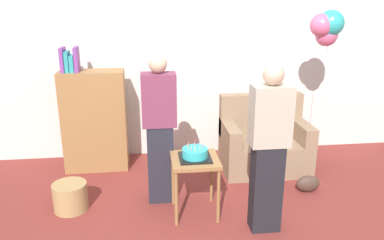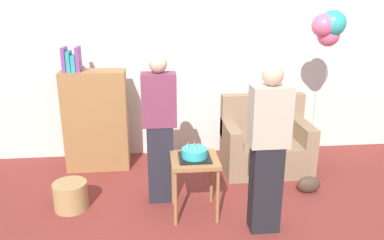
{
  "view_description": "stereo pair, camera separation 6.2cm",
  "coord_description": "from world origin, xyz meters",
  "px_view_note": "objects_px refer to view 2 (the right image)",
  "views": [
    {
      "loc": [
        -0.65,
        -3.21,
        2.19
      ],
      "look_at": [
        -0.2,
        0.58,
        0.95
      ],
      "focal_mm": 35.94,
      "sensor_mm": 36.0,
      "label": 1
    },
    {
      "loc": [
        -0.59,
        -3.22,
        2.19
      ],
      "look_at": [
        -0.2,
        0.58,
        0.95
      ],
      "focal_mm": 35.94,
      "sensor_mm": 36.0,
      "label": 2
    }
  ],
  "objects_px": {
    "person_holding_cake": "(268,150)",
    "handbag": "(309,185)",
    "bookshelf": "(96,119)",
    "wicker_basket": "(71,196)",
    "couch": "(265,144)",
    "person_blowing_candles": "(160,129)",
    "birthday_cake": "(195,154)",
    "balloon_bunch": "(329,28)",
    "side_table": "(195,167)"
  },
  "relations": [
    {
      "from": "person_holding_cake",
      "to": "handbag",
      "type": "distance_m",
      "value": 1.22
    },
    {
      "from": "bookshelf",
      "to": "wicker_basket",
      "type": "bearing_deg",
      "value": -98.82
    },
    {
      "from": "person_blowing_candles",
      "to": "handbag",
      "type": "height_order",
      "value": "person_blowing_candles"
    },
    {
      "from": "bookshelf",
      "to": "handbag",
      "type": "height_order",
      "value": "bookshelf"
    },
    {
      "from": "person_holding_cake",
      "to": "person_blowing_candles",
      "type": "bearing_deg",
      "value": -12.31
    },
    {
      "from": "balloon_bunch",
      "to": "couch",
      "type": "bearing_deg",
      "value": 166.34
    },
    {
      "from": "birthday_cake",
      "to": "side_table",
      "type": "bearing_deg",
      "value": -42.35
    },
    {
      "from": "side_table",
      "to": "birthday_cake",
      "type": "height_order",
      "value": "birthday_cake"
    },
    {
      "from": "handbag",
      "to": "balloon_bunch",
      "type": "xyz_separation_m",
      "value": [
        0.29,
        0.55,
        1.73
      ]
    },
    {
      "from": "birthday_cake",
      "to": "wicker_basket",
      "type": "relative_size",
      "value": 0.89
    },
    {
      "from": "balloon_bunch",
      "to": "wicker_basket",
      "type": "bearing_deg",
      "value": -168.09
    },
    {
      "from": "person_holding_cake",
      "to": "handbag",
      "type": "relative_size",
      "value": 5.82
    },
    {
      "from": "couch",
      "to": "person_blowing_candles",
      "type": "xyz_separation_m",
      "value": [
        -1.38,
        -0.68,
        0.49
      ]
    },
    {
      "from": "couch",
      "to": "birthday_cake",
      "type": "height_order",
      "value": "couch"
    },
    {
      "from": "side_table",
      "to": "person_blowing_candles",
      "type": "relative_size",
      "value": 0.38
    },
    {
      "from": "bookshelf",
      "to": "person_holding_cake",
      "type": "distance_m",
      "value": 2.42
    },
    {
      "from": "bookshelf",
      "to": "side_table",
      "type": "distance_m",
      "value": 1.72
    },
    {
      "from": "couch",
      "to": "wicker_basket",
      "type": "distance_m",
      "value": 2.48
    },
    {
      "from": "couch",
      "to": "bookshelf",
      "type": "xyz_separation_m",
      "value": [
        -2.19,
        0.27,
        0.33
      ]
    },
    {
      "from": "person_blowing_candles",
      "to": "side_table",
      "type": "bearing_deg",
      "value": -33.89
    },
    {
      "from": "bookshelf",
      "to": "wicker_basket",
      "type": "distance_m",
      "value": 1.18
    },
    {
      "from": "couch",
      "to": "handbag",
      "type": "xyz_separation_m",
      "value": [
        0.33,
        -0.7,
        -0.24
      ]
    },
    {
      "from": "couch",
      "to": "side_table",
      "type": "xyz_separation_m",
      "value": [
        -1.04,
        -1.0,
        0.19
      ]
    },
    {
      "from": "person_holding_cake",
      "to": "couch",
      "type": "bearing_deg",
      "value": -83.91
    },
    {
      "from": "bookshelf",
      "to": "couch",
      "type": "bearing_deg",
      "value": -7.11
    },
    {
      "from": "birthday_cake",
      "to": "person_blowing_candles",
      "type": "bearing_deg",
      "value": 136.31
    },
    {
      "from": "person_blowing_candles",
      "to": "wicker_basket",
      "type": "height_order",
      "value": "person_blowing_candles"
    },
    {
      "from": "person_holding_cake",
      "to": "handbag",
      "type": "bearing_deg",
      "value": -115.72
    },
    {
      "from": "birthday_cake",
      "to": "person_blowing_candles",
      "type": "height_order",
      "value": "person_blowing_candles"
    },
    {
      "from": "side_table",
      "to": "handbag",
      "type": "relative_size",
      "value": 2.23
    },
    {
      "from": "birthday_cake",
      "to": "balloon_bunch",
      "type": "distance_m",
      "value": 2.2
    },
    {
      "from": "side_table",
      "to": "birthday_cake",
      "type": "xyz_separation_m",
      "value": [
        -0.0,
        0.0,
        0.15
      ]
    },
    {
      "from": "bookshelf",
      "to": "handbag",
      "type": "distance_m",
      "value": 2.76
    },
    {
      "from": "couch",
      "to": "handbag",
      "type": "distance_m",
      "value": 0.81
    },
    {
      "from": "bookshelf",
      "to": "balloon_bunch",
      "type": "distance_m",
      "value": 3.07
    },
    {
      "from": "wicker_basket",
      "to": "balloon_bunch",
      "type": "distance_m",
      "value": 3.47
    },
    {
      "from": "balloon_bunch",
      "to": "birthday_cake",
      "type": "bearing_deg",
      "value": -152.95
    },
    {
      "from": "wicker_basket",
      "to": "person_blowing_candles",
      "type": "bearing_deg",
      "value": 5.92
    },
    {
      "from": "couch",
      "to": "person_blowing_candles",
      "type": "height_order",
      "value": "person_blowing_candles"
    },
    {
      "from": "person_blowing_candles",
      "to": "bookshelf",
      "type": "bearing_deg",
      "value": 140.17
    },
    {
      "from": "birthday_cake",
      "to": "person_holding_cake",
      "type": "xyz_separation_m",
      "value": [
        0.64,
        -0.36,
        0.16
      ]
    },
    {
      "from": "balloon_bunch",
      "to": "handbag",
      "type": "bearing_deg",
      "value": -118.05
    },
    {
      "from": "balloon_bunch",
      "to": "side_table",
      "type": "bearing_deg",
      "value": -152.95
    },
    {
      "from": "bookshelf",
      "to": "birthday_cake",
      "type": "distance_m",
      "value": 1.71
    },
    {
      "from": "handbag",
      "to": "balloon_bunch",
      "type": "height_order",
      "value": "balloon_bunch"
    },
    {
      "from": "couch",
      "to": "wicker_basket",
      "type": "xyz_separation_m",
      "value": [
        -2.35,
        -0.78,
        -0.19
      ]
    },
    {
      "from": "couch",
      "to": "bookshelf",
      "type": "height_order",
      "value": "bookshelf"
    },
    {
      "from": "side_table",
      "to": "person_holding_cake",
      "type": "relative_size",
      "value": 0.38
    },
    {
      "from": "person_blowing_candles",
      "to": "wicker_basket",
      "type": "xyz_separation_m",
      "value": [
        -0.97,
        -0.1,
        -0.68
      ]
    },
    {
      "from": "bookshelf",
      "to": "side_table",
      "type": "height_order",
      "value": "bookshelf"
    }
  ]
}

